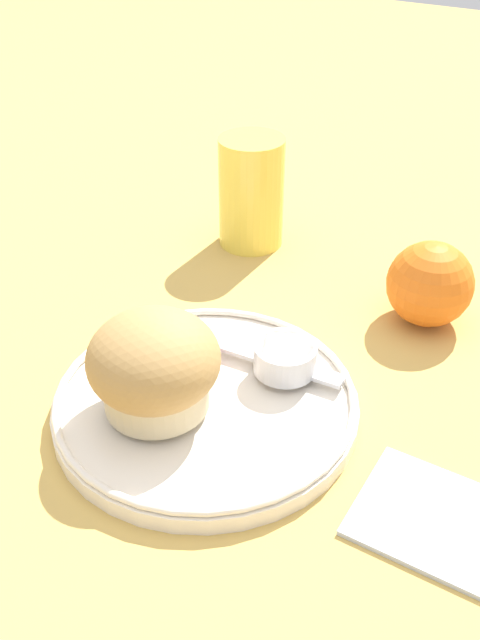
% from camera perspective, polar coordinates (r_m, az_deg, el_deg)
% --- Properties ---
extents(ground_plane, '(3.00, 3.00, 0.00)m').
position_cam_1_polar(ground_plane, '(0.56, -0.39, -7.02)').
color(ground_plane, tan).
extents(plate, '(0.23, 0.23, 0.02)m').
position_cam_1_polar(plate, '(0.55, -2.74, -6.58)').
color(plate, silver).
rests_on(plate, ground_plane).
extents(muffin, '(0.10, 0.10, 0.08)m').
position_cam_1_polar(muffin, '(0.51, -6.88, -3.67)').
color(muffin, beige).
rests_on(muffin, plate).
extents(cream_ramekin, '(0.05, 0.05, 0.02)m').
position_cam_1_polar(cream_ramekin, '(0.56, 3.64, -2.92)').
color(cream_ramekin, silver).
rests_on(cream_ramekin, plate).
extents(berry_pair, '(0.03, 0.01, 0.01)m').
position_cam_1_polar(berry_pair, '(0.58, -3.19, -2.17)').
color(berry_pair, maroon).
rests_on(berry_pair, plate).
extents(butter_knife, '(0.17, 0.03, 0.00)m').
position_cam_1_polar(butter_knife, '(0.58, 0.36, -2.52)').
color(butter_knife, silver).
rests_on(butter_knife, plate).
extents(orange_fruit, '(0.08, 0.08, 0.08)m').
position_cam_1_polar(orange_fruit, '(0.65, 14.95, 2.80)').
color(orange_fruit, orange).
rests_on(orange_fruit, ground_plane).
extents(juice_glass, '(0.07, 0.07, 0.12)m').
position_cam_1_polar(juice_glass, '(0.75, 0.91, 10.18)').
color(juice_glass, '#EAD14C').
rests_on(juice_glass, ground_plane).
extents(folded_napkin, '(0.16, 0.09, 0.01)m').
position_cam_1_polar(folded_napkin, '(0.50, 18.60, -16.01)').
color(folded_napkin, '#B2BCCC').
rests_on(folded_napkin, ground_plane).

